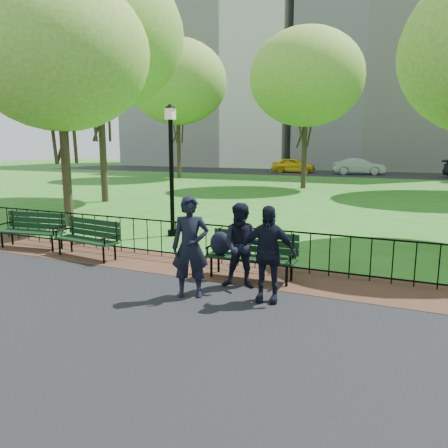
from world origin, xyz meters
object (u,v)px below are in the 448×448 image
at_px(park_bench_left_a, 89,234).
at_px(park_bench_left_b, 33,226).
at_px(park_bench_main, 237,247).
at_px(person_mid, 242,246).
at_px(person_right, 267,254).
at_px(taxi, 293,165).
at_px(lamppost, 171,165).
at_px(person_left, 190,247).
at_px(tree_near_w, 59,53).
at_px(tree_mid_w, 97,35).
at_px(tree_far_c, 307,78).
at_px(tree_far_w, 178,82).
at_px(sedan_silver, 359,166).

bearing_deg(park_bench_left_a, park_bench_left_b, -176.79).
relative_size(park_bench_main, person_mid, 1.13).
bearing_deg(park_bench_left_b, person_right, -17.96).
xyz_separation_m(park_bench_left_b, taxi, (-2.24, 33.16, 0.14)).
bearing_deg(park_bench_main, park_bench_left_a, 177.82).
relative_size(lamppost, person_left, 2.13).
bearing_deg(taxi, tree_near_w, 175.69).
distance_m(park_bench_main, person_right, 1.43).
height_order(tree_mid_w, person_left, tree_mid_w).
height_order(person_right, taxi, person_right).
bearing_deg(park_bench_left_b, person_left, -23.57).
distance_m(lamppost, tree_far_c, 16.37).
bearing_deg(person_left, park_bench_left_a, 134.64).
bearing_deg(taxi, tree_far_w, 143.01).
distance_m(park_bench_main, taxi, 34.34).
relative_size(park_bench_left_a, park_bench_left_b, 0.98).
height_order(lamppost, tree_mid_w, tree_mid_w).
height_order(park_bench_main, person_right, person_right).
relative_size(tree_far_w, person_left, 5.99).
xyz_separation_m(park_bench_main, park_bench_left_b, (-5.83, 0.21, -0.07)).
height_order(tree_mid_w, taxi, tree_mid_w).
xyz_separation_m(person_mid, person_right, (0.65, -0.49, 0.03)).
xyz_separation_m(person_left, person_right, (1.30, 0.33, -0.06)).
height_order(tree_near_w, tree_mid_w, tree_mid_w).
xyz_separation_m(park_bench_left_a, tree_far_w, (-10.69, 22.67, 6.87)).
bearing_deg(sedan_silver, tree_near_w, 156.30).
distance_m(person_right, sedan_silver, 34.23).
xyz_separation_m(park_bench_main, tree_mid_w, (-10.38, 8.57, 6.82)).
relative_size(tree_far_w, person_mid, 6.68).
bearing_deg(person_mid, park_bench_left_a, 157.35).
distance_m(tree_near_w, tree_far_c, 16.27).
xyz_separation_m(tree_far_c, person_mid, (3.73, -19.35, -5.77)).
distance_m(person_mid, sedan_silver, 33.69).
bearing_deg(tree_near_w, lamppost, 0.17).
height_order(park_bench_left_a, tree_mid_w, tree_mid_w).
bearing_deg(tree_mid_w, lamppost, -38.08).
distance_m(tree_far_w, taxi, 14.16).
bearing_deg(person_mid, park_bench_left_b, 158.63).
bearing_deg(person_mid, tree_mid_w, 125.22).
bearing_deg(tree_near_w, person_right, -26.20).
bearing_deg(person_left, taxi, 79.27).
bearing_deg(person_right, tree_far_w, 112.40).
distance_m(tree_near_w, sedan_silver, 30.85).
bearing_deg(person_mid, person_left, -142.74).
bearing_deg(person_mid, tree_far_c, 86.56).
relative_size(tree_near_w, tree_far_c, 0.83).
distance_m(tree_far_w, person_left, 28.73).
bearing_deg(taxi, person_mid, -171.77).
height_order(tree_far_w, taxi, tree_far_w).
distance_m(park_bench_main, sedan_silver, 33.13).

